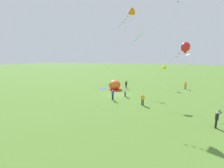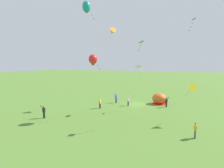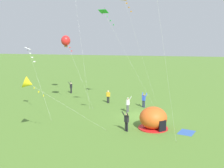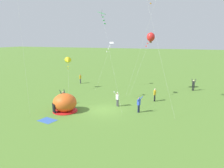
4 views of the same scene
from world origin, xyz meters
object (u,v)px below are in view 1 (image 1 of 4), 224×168
person_with_toddler (126,84)px  kite_white (186,57)px  person_near_tent (217,119)px  kite_green (139,35)px  kite_yellow (163,68)px  kite_orange (130,13)px  person_watching_sky (186,85)px  person_strolling (113,94)px  kite_purple (121,25)px  person_center_field (143,99)px  popup_tent (115,85)px  person_flying_kite (125,91)px  kite_red (185,47)px

person_with_toddler → kite_white: size_ratio=0.24×
person_near_tent → kite_green: size_ratio=0.16×
person_with_toddler → kite_yellow: bearing=116.2°
kite_orange → kite_green: kite_orange is taller
person_watching_sky → person_strolling: size_ratio=0.91×
person_watching_sky → kite_purple: bearing=-87.6°
kite_purple → person_center_field: bearing=29.5°
person_near_tent → kite_orange: kite_orange is taller
kite_white → kite_green: size_ratio=0.66×
popup_tent → kite_white: kite_white is taller
person_center_field → kite_purple: size_ratio=0.11×
person_watching_sky → popup_tent: bearing=-68.4°
person_strolling → person_flying_kite: bearing=156.5°
kite_white → person_strolling: bearing=-55.9°
popup_tent → kite_red: 16.55m
person_center_field → kite_orange: size_ratio=0.12×
person_near_tent → person_strolling: bearing=-113.8°
person_flying_kite → kite_orange: bearing=25.8°
kite_green → kite_red: size_ratio=1.29×
kite_green → kite_white: bearing=103.7°
popup_tent → kite_red: (7.25, 12.93, 7.38)m
kite_green → kite_yellow: (-7.77, 4.22, -6.25)m
person_near_tent → kite_orange: bearing=-119.8°
kite_purple → person_watching_sky: bearing=92.4°
kite_white → kite_green: bearing=-76.3°
person_with_toddler → kite_red: bearing=50.5°
kite_red → kite_orange: bearing=-86.3°
kite_green → kite_orange: bearing=-4.7°
popup_tent → kite_green: bearing=66.4°
kite_yellow → person_flying_kite: bearing=-29.9°
popup_tent → person_center_field: (8.98, 7.64, -0.03)m
person_strolling → kite_white: kite_white is taller
person_with_toddler → kite_green: size_ratio=0.16×
person_flying_kite → kite_red: (2.20, 9.09, 7.38)m
person_with_toddler → kite_orange: bearing=17.5°
kite_orange → kite_purple: 14.11m
kite_yellow → person_near_tent: bearing=17.1°
person_near_tent → person_with_toddler: (-15.40, -13.52, 0.00)m
person_with_toddler → person_watching_sky: (-4.22, 12.48, -0.03)m
person_flying_kite → kite_purple: 17.50m
popup_tent → person_strolling: size_ratio=1.49×
popup_tent → person_strolling: popup_tent is taller
kite_purple → person_with_toddler: bearing=35.6°
popup_tent → person_with_toddler: popup_tent is taller
kite_white → kite_green: (1.99, -8.13, 3.86)m
popup_tent → person_center_field: size_ratio=1.63×
person_flying_kite → kite_green: 10.38m
person_near_tent → kite_yellow: 20.36m
person_flying_kite → kite_orange: (2.71, 1.31, 12.42)m
person_strolling → kite_orange: kite_orange is taller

